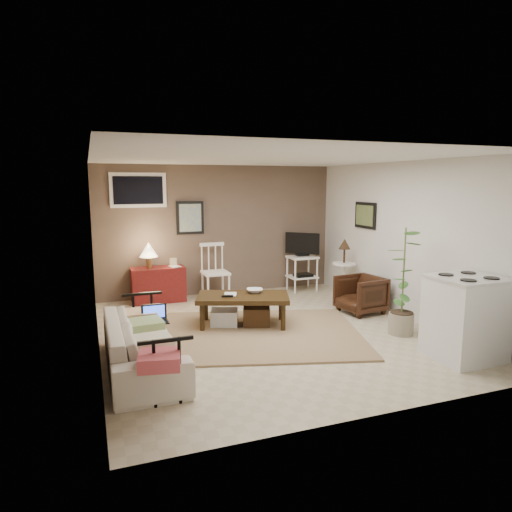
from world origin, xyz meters
name	(u,v)px	position (x,y,z in m)	size (l,w,h in m)	color
floor	(269,332)	(0.00, 0.00, 0.00)	(5.00, 5.00, 0.00)	#C1B293
art_back	(190,218)	(-0.55, 2.48, 1.45)	(0.50, 0.03, 0.60)	black
art_right	(365,215)	(2.23, 1.05, 1.52)	(0.03, 0.60, 0.45)	black
window	(138,190)	(-1.45, 2.48, 1.95)	(0.96, 0.03, 0.60)	white
rug	(260,334)	(-0.16, -0.05, 0.01)	(2.75, 2.20, 0.03)	#947D56
coffee_table	(242,308)	(-0.26, 0.37, 0.28)	(1.46, 1.08, 0.50)	#39260F
sofa	(142,336)	(-1.80, -0.70, 0.38)	(1.95, 0.57, 0.76)	silver
sofa_pillows	(149,335)	(-1.75, -0.92, 0.47)	(0.37, 1.85, 0.13)	beige
sofa_end_rails	(153,340)	(-1.69, -0.70, 0.33)	(0.52, 1.95, 0.66)	black
laptop	(155,317)	(-1.61, -0.36, 0.49)	(0.30, 0.22, 0.20)	black
red_console	(158,281)	(-1.21, 2.23, 0.37)	(0.92, 0.41, 1.06)	maroon
spindle_chair	(215,273)	(-0.19, 2.12, 0.47)	(0.46, 0.46, 1.00)	white
tv_stand	(302,260)	(1.56, 2.13, 0.60)	(0.53, 0.50, 1.13)	white
side_table	(344,262)	(1.96, 1.26, 0.68)	(0.41, 0.41, 1.10)	white
armchair	(361,293)	(1.76, 0.40, 0.33)	(0.64, 0.60, 0.66)	black
potted_plant	(403,277)	(1.69, -0.71, 0.80)	(0.38, 0.38, 1.51)	#A0987F
stove	(465,318)	(1.82, -1.70, 0.50)	(0.77, 0.72, 1.00)	white
bowl	(255,285)	(-0.04, 0.46, 0.59)	(0.24, 0.06, 0.24)	#39260F
book_table	(224,287)	(-0.51, 0.46, 0.59)	(0.18, 0.02, 0.24)	#39260F
book_console	(171,262)	(-0.98, 2.14, 0.72)	(0.16, 0.02, 0.21)	#39260F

